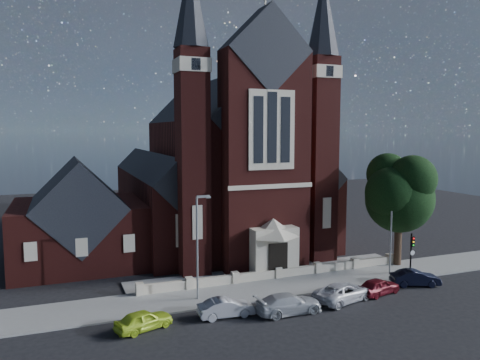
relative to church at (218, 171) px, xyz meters
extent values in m
plane|color=black|center=(0.00, -7.94, -8.19)|extent=(120.00, 120.00, 0.00)
cube|color=gray|center=(0.00, -18.44, -8.19)|extent=(60.00, 5.00, 0.12)
cube|color=gray|center=(0.00, -14.44, -8.19)|extent=(26.00, 3.00, 0.14)
cube|color=#C1B29A|center=(0.00, -16.44, -8.19)|extent=(24.00, 0.40, 0.90)
cube|color=#471613|center=(0.00, 2.06, -1.19)|extent=(10.00, 30.00, 14.00)
cube|color=black|center=(0.00, 2.06, 5.81)|extent=(10.00, 30.20, 10.00)
cube|color=#471613|center=(-7.50, 1.06, -4.19)|extent=(5.00, 26.00, 8.00)
cube|color=#471613|center=(7.50, 1.06, -4.19)|extent=(5.00, 26.00, 8.00)
cube|color=black|center=(-7.50, 1.06, -0.19)|extent=(5.01, 26.20, 5.01)
cube|color=black|center=(7.50, 1.06, -0.19)|extent=(5.01, 26.20, 5.01)
cube|color=#471613|center=(0.00, -13.44, 1.81)|extent=(8.00, 3.00, 20.00)
cube|color=black|center=(0.00, -13.44, 11.81)|extent=(8.00, 3.20, 8.00)
cube|color=#C1B29A|center=(0.00, -14.99, 4.81)|extent=(4.40, 0.15, 7.00)
cube|color=black|center=(0.00, -15.06, 5.01)|extent=(0.90, 0.08, 6.20)
cube|color=#C1B29A|center=(0.00, -15.44, -5.99)|extent=(4.20, 2.00, 4.40)
cube|color=black|center=(0.00, -16.49, -6.59)|extent=(1.80, 0.12, 3.20)
cone|color=#C1B29A|center=(0.00, -15.44, -3.79)|extent=(4.60, 4.60, 1.60)
cube|color=#471613|center=(-6.50, -12.44, 1.81)|extent=(2.60, 2.60, 20.00)
cube|color=#C1B29A|center=(-6.50, -12.44, 10.31)|extent=(2.80, 2.80, 1.20)
cone|color=black|center=(-6.50, -12.44, 15.81)|extent=(3.20, 3.20, 8.00)
cube|color=#471613|center=(6.50, -12.44, 1.81)|extent=(2.60, 2.60, 20.00)
cube|color=#C1B29A|center=(6.50, -12.44, 10.31)|extent=(2.80, 2.80, 1.20)
cone|color=black|center=(6.50, -12.44, 15.81)|extent=(3.20, 3.20, 8.00)
cube|color=#471613|center=(-16.00, -4.94, -5.19)|extent=(12.00, 12.00, 6.00)
cube|color=black|center=(-16.00, -4.94, -2.19)|extent=(8.49, 12.20, 8.49)
cylinder|color=black|center=(12.50, -16.94, -5.69)|extent=(0.70, 0.70, 5.00)
sphere|color=black|center=(12.50, -16.94, -1.69)|extent=(6.40, 6.40, 6.40)
sphere|color=black|center=(12.90, -18.14, 0.31)|extent=(4.40, 4.40, 4.40)
cylinder|color=gray|center=(-8.00, -18.94, -4.19)|extent=(0.16, 0.16, 8.00)
cube|color=gray|center=(-7.50, -18.94, -0.19)|extent=(1.00, 0.15, 0.18)
cube|color=gray|center=(-7.10, -18.94, -0.27)|extent=(0.35, 0.22, 0.12)
cylinder|color=gray|center=(10.00, -18.94, -4.19)|extent=(0.16, 0.16, 8.00)
cube|color=gray|center=(10.50, -18.94, -0.19)|extent=(1.00, 0.15, 0.18)
cube|color=gray|center=(10.90, -18.94, -0.27)|extent=(0.35, 0.22, 0.12)
cylinder|color=black|center=(11.00, -20.44, -6.19)|extent=(0.14, 0.14, 4.00)
cube|color=black|center=(11.00, -20.59, -4.89)|extent=(0.28, 0.22, 0.90)
sphere|color=red|center=(11.00, -20.72, -4.59)|extent=(0.14, 0.14, 0.14)
sphere|color=#CC8C0C|center=(11.00, -20.72, -4.89)|extent=(0.14, 0.14, 0.14)
sphere|color=#0C9919|center=(11.00, -20.72, -5.19)|extent=(0.14, 0.14, 0.14)
imported|color=#B2D32A|center=(-12.75, -22.83, -7.53)|extent=(4.12, 2.71, 1.31)
imported|color=#A7A8AF|center=(-7.02, -22.76, -7.53)|extent=(4.02, 1.53, 1.31)
imported|color=#B5B9BE|center=(-2.68, -23.78, -7.48)|extent=(4.90, 2.01, 1.42)
imported|color=white|center=(2.31, -23.09, -7.49)|extent=(5.43, 3.58, 1.39)
imported|color=maroon|center=(5.73, -22.88, -7.53)|extent=(4.12, 2.42, 1.32)
imported|color=black|center=(9.95, -22.25, -7.52)|extent=(4.25, 2.60, 1.32)
camera|label=1|loc=(-17.47, -52.43, 4.75)|focal=35.00mm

